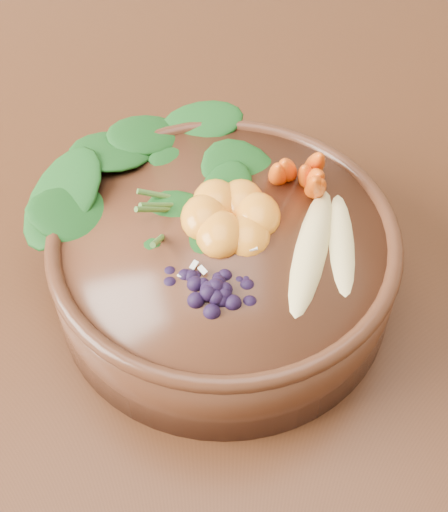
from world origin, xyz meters
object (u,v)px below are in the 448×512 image
at_px(banana_halves, 328,235).
at_px(kale_heap, 187,158).
at_px(dining_table, 192,262).
at_px(blueberry_pile, 212,276).
at_px(mandarin_cluster, 231,206).
at_px(stoneware_bowl, 224,265).
at_px(carrot_cluster, 304,144).

bearing_deg(banana_halves, kale_heap, 156.45).
distance_m(dining_table, banana_halves, 0.23).
bearing_deg(blueberry_pile, banana_halves, 26.65).
xyz_separation_m(mandarin_cluster, blueberry_pile, (-0.01, -0.07, 0.00)).
distance_m(kale_heap, mandarin_cluster, 0.05).
relative_size(mandarin_cluster, blueberry_pile, 0.69).
bearing_deg(kale_heap, stoneware_bowl, -64.97).
bearing_deg(dining_table, mandarin_cluster, -69.04).
bearing_deg(mandarin_cluster, banana_halves, -21.59).
bearing_deg(banana_halves, blueberry_pile, -141.51).
bearing_deg(dining_table, kale_heap, -85.83).
relative_size(carrot_cluster, blueberry_pile, 0.60).
bearing_deg(kale_heap, dining_table, 94.17).
distance_m(stoneware_bowl, mandarin_cluster, 0.05).
xyz_separation_m(carrot_cluster, mandarin_cluster, (-0.05, -0.04, -0.02)).
bearing_deg(dining_table, stoneware_bowl, -74.05).
bearing_deg(kale_heap, blueberry_pile, -80.04).
xyz_separation_m(kale_heap, blueberry_pile, (0.02, -0.11, -0.00)).
height_order(kale_heap, banana_halves, kale_heap).
height_order(dining_table, blueberry_pile, blueberry_pile).
height_order(dining_table, kale_heap, kale_heap).
bearing_deg(mandarin_cluster, blueberry_pile, -101.11).
xyz_separation_m(dining_table, mandarin_cluster, (0.04, -0.09, 0.17)).
distance_m(dining_table, stoneware_bowl, 0.17).
distance_m(banana_halves, blueberry_pile, 0.09).
height_order(stoneware_bowl, kale_heap, kale_heap).
bearing_deg(blueberry_pile, dining_table, 98.17).
bearing_deg(stoneware_bowl, kale_heap, 115.03).
distance_m(dining_table, mandarin_cluster, 0.20).
relative_size(dining_table, blueberry_pile, 13.81).
bearing_deg(blueberry_pile, kale_heap, 99.96).
distance_m(banana_halves, mandarin_cluster, 0.07).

